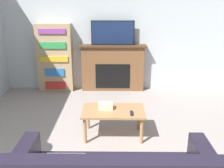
% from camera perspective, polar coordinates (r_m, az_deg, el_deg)
% --- Properties ---
extents(wall_back, '(5.97, 0.06, 2.70)m').
position_cam_1_polar(wall_back, '(6.08, 0.04, 11.33)').
color(wall_back, silver).
rests_on(wall_back, ground_plane).
extents(fireplace, '(1.53, 0.28, 1.07)m').
position_cam_1_polar(fireplace, '(6.09, 0.16, 3.59)').
color(fireplace, brown).
rests_on(fireplace, ground_plane).
extents(tv, '(0.96, 0.03, 0.54)m').
position_cam_1_polar(tv, '(5.92, 0.17, 11.07)').
color(tv, black).
rests_on(tv, fireplace).
extents(coffee_table, '(0.96, 0.58, 0.44)m').
position_cam_1_polar(coffee_table, '(4.06, 0.31, -6.42)').
color(coffee_table, '#A87A4C').
rests_on(coffee_table, ground_plane).
extents(tissue_box, '(0.22, 0.12, 0.10)m').
position_cam_1_polar(tissue_box, '(4.06, -1.39, -4.80)').
color(tissue_box, beige).
rests_on(tissue_box, coffee_table).
extents(remote_control, '(0.04, 0.15, 0.02)m').
position_cam_1_polar(remote_control, '(3.91, 4.30, -6.35)').
color(remote_control, black).
rests_on(remote_control, coffee_table).
extents(bookshelf, '(0.79, 0.29, 1.55)m').
position_cam_1_polar(bookshelf, '(6.17, -12.29, 5.58)').
color(bookshelf, tan).
rests_on(bookshelf, ground_plane).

